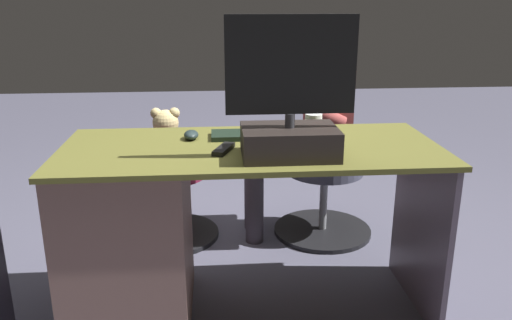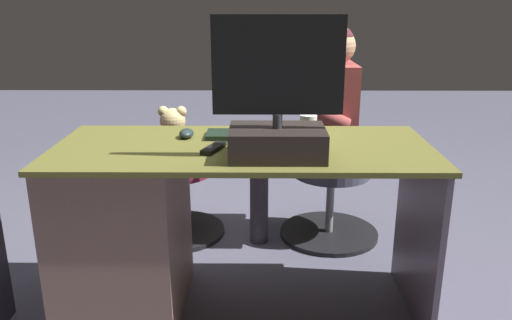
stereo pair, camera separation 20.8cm
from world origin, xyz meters
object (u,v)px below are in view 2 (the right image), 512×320
object	(u,v)px
tv_remote	(214,148)
person	(318,120)
keyboard	(256,135)
visitor_chair	(330,196)
monitor	(277,118)
desk	(147,225)
cup	(308,127)
office_chair_teddy	(176,194)
computer_mouse	(187,133)
teddy_bear	(174,137)

from	to	relation	value
tv_remote	person	distance (m)	0.93
keyboard	visitor_chair	world-z (taller)	keyboard
monitor	visitor_chair	world-z (taller)	monitor
desk	visitor_chair	xyz separation A→B (m)	(-0.87, -0.72, -0.15)
keyboard	cup	size ratio (longest dim) A/B	4.04
person	visitor_chair	bearing A→B (deg)	178.73
cup	tv_remote	xyz separation A→B (m)	(0.38, 0.16, -0.04)
tv_remote	monitor	bearing A→B (deg)	-177.87
cup	person	bearing A→B (deg)	-99.96
monitor	person	bearing A→B (deg)	-105.79
office_chair_teddy	visitor_chair	size ratio (longest dim) A/B	0.96
person	keyboard	bearing A→B (deg)	61.11
computer_mouse	visitor_chair	bearing A→B (deg)	-139.75
keyboard	office_chair_teddy	distance (m)	0.91
tv_remote	person	bearing A→B (deg)	-101.42
monitor	person	distance (m)	0.92
computer_mouse	teddy_bear	world-z (taller)	computer_mouse
keyboard	person	distance (m)	0.67
tv_remote	office_chair_teddy	world-z (taller)	tv_remote
office_chair_teddy	visitor_chair	xyz separation A→B (m)	(-0.86, 0.02, -0.00)
tv_remote	cup	bearing A→B (deg)	-136.38
monitor	tv_remote	distance (m)	0.29
tv_remote	teddy_bear	bearing A→B (deg)	-49.96
teddy_bear	visitor_chair	size ratio (longest dim) A/B	0.57
monitor	computer_mouse	xyz separation A→B (m)	(0.37, -0.27, -0.13)
keyboard	tv_remote	xyz separation A→B (m)	(0.16, 0.20, -0.00)
teddy_bear	visitor_chair	bearing A→B (deg)	178.00
keyboard	teddy_bear	xyz separation A→B (m)	(0.45, -0.61, -0.18)
desk	computer_mouse	distance (m)	0.42
computer_mouse	person	xyz separation A→B (m)	(-0.62, -0.60, -0.08)
cup	office_chair_teddy	distance (m)	1.08
desk	computer_mouse	bearing A→B (deg)	-143.52
monitor	cup	bearing A→B (deg)	-119.25
desk	monitor	distance (m)	0.74
cup	visitor_chair	bearing A→B (deg)	-107.46
person	office_chair_teddy	bearing A→B (deg)	-1.27
cup	teddy_bear	distance (m)	0.96
cup	person	size ratio (longest dim) A/B	0.09
cup	tv_remote	size ratio (longest dim) A/B	0.69
monitor	tv_remote	world-z (taller)	monitor
desk	keyboard	size ratio (longest dim) A/B	3.58
computer_mouse	teddy_bear	distance (m)	0.67
office_chair_teddy	teddy_bear	world-z (taller)	teddy_bear
cup	office_chair_teddy	bearing A→B (deg)	-43.80
desk	person	bearing A→B (deg)	-137.40
teddy_bear	desk	bearing A→B (deg)	89.68
keyboard	teddy_bear	world-z (taller)	keyboard
keyboard	office_chair_teddy	size ratio (longest dim) A/B	0.79
desk	person	size ratio (longest dim) A/B	1.29
computer_mouse	cup	world-z (taller)	cup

